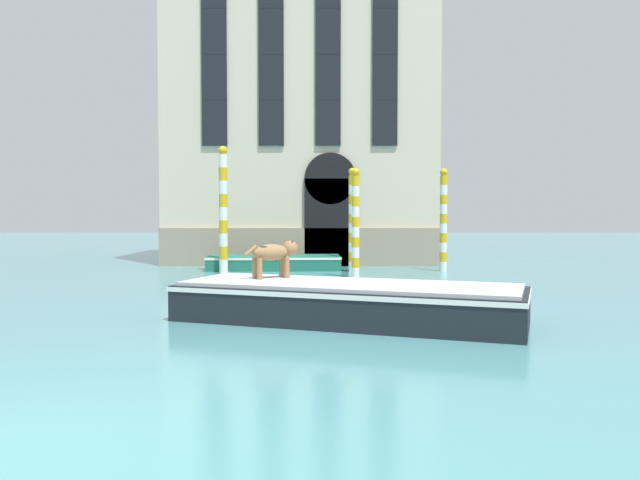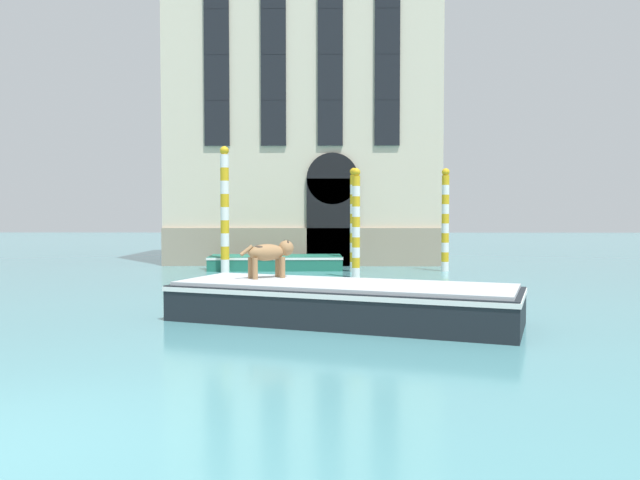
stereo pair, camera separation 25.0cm
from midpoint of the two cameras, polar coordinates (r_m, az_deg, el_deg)
The scene contains 8 objects.
palazzo_left at distance 26.21m, azimuth -1.09°, elevation 11.83°, with size 10.32×6.13×12.46m.
boat_foreground at distance 11.04m, azimuth 2.79°, elevation -5.60°, with size 6.43×4.03×0.69m.
dog_on_deck at distance 11.81m, azimuth -3.95°, elevation -1.19°, with size 0.99×0.67×0.73m.
boat_moored_near_palazzo at distance 21.51m, azimuth -3.73°, elevation -2.02°, with size 4.61×1.86×0.48m.
mooring_pole_0 at distance 20.49m, azimuth -8.36°, elevation 2.84°, with size 0.29×0.29×4.11m.
mooring_pole_1 at distance 18.57m, azimuth 3.70°, elevation 1.61°, with size 0.25×0.25×3.27m.
mooring_pole_2 at distance 21.14m, azimuth 11.72°, elevation 1.86°, with size 0.25×0.25×3.42m.
mooring_pole_3 at distance 20.64m, azimuth 3.45°, elevation 1.91°, with size 0.26×0.26×3.43m.
Camera 2 is at (2.91, -4.92, 1.90)m, focal length 35.00 mm.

